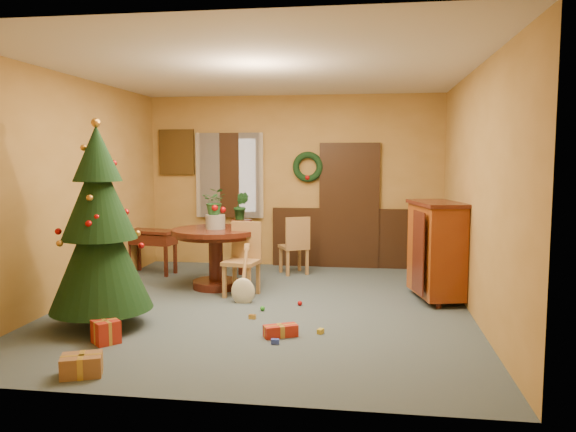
% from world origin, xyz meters
% --- Properties ---
extents(room_envelope, '(5.50, 5.50, 5.50)m').
position_xyz_m(room_envelope, '(0.21, 2.70, 1.12)').
color(room_envelope, '#36464F').
rests_on(room_envelope, ground).
extents(dining_table, '(1.24, 1.24, 0.85)m').
position_xyz_m(dining_table, '(-0.87, 0.91, 0.60)').
color(dining_table, black).
rests_on(dining_table, floor).
extents(urn, '(0.28, 0.28, 0.20)m').
position_xyz_m(urn, '(-0.87, 0.91, 0.95)').
color(urn, slate).
rests_on(urn, dining_table).
extents(centerpiece_plant, '(0.33, 0.29, 0.37)m').
position_xyz_m(centerpiece_plant, '(-0.87, 0.91, 1.24)').
color(centerpiece_plant, '#1E4C23').
rests_on(centerpiece_plant, urn).
extents(chair_near, '(0.49, 0.49, 0.99)m').
position_xyz_m(chair_near, '(-0.39, 0.58, 0.53)').
color(chair_near, olive).
rests_on(chair_near, floor).
extents(chair_far, '(0.55, 0.55, 0.93)m').
position_xyz_m(chair_far, '(0.13, 1.99, 0.50)').
color(chair_far, olive).
rests_on(chair_far, floor).
extents(guitar, '(0.41, 0.53, 0.72)m').
position_xyz_m(guitar, '(-0.30, 0.15, 0.37)').
color(guitar, beige).
rests_on(guitar, floor).
extents(plant_stand, '(0.34, 0.34, 0.88)m').
position_xyz_m(plant_stand, '(-0.72, 1.87, 0.55)').
color(plant_stand, black).
rests_on(plant_stand, floor).
extents(stand_plant, '(0.24, 0.20, 0.44)m').
position_xyz_m(stand_plant, '(-0.72, 1.87, 1.10)').
color(stand_plant, '#19471E').
rests_on(stand_plant, plant_stand).
extents(christmas_tree, '(1.10, 1.10, 2.28)m').
position_xyz_m(christmas_tree, '(-1.62, -1.06, 1.08)').
color(christmas_tree, '#382111').
rests_on(christmas_tree, floor).
extents(writing_desk, '(0.86, 0.54, 0.71)m').
position_xyz_m(writing_desk, '(-2.15, 1.72, 0.53)').
color(writing_desk, black).
rests_on(writing_desk, floor).
extents(sideboard, '(0.75, 1.10, 1.29)m').
position_xyz_m(sideboard, '(2.15, 0.65, 0.69)').
color(sideboard, '#541609').
rests_on(sideboard, floor).
extents(gift_a, '(0.40, 0.35, 0.18)m').
position_xyz_m(gift_a, '(-1.14, -2.40, 0.09)').
color(gift_a, brown).
rests_on(gift_a, floor).
extents(gift_b, '(0.33, 0.33, 0.24)m').
position_xyz_m(gift_b, '(-1.32, -1.58, 0.12)').
color(gift_b, '#A82616').
rests_on(gift_b, floor).
extents(gift_c, '(0.35, 0.33, 0.16)m').
position_xyz_m(gift_c, '(-1.88, 0.16, 0.08)').
color(gift_c, brown).
rests_on(gift_c, floor).
extents(gift_d, '(0.38, 0.29, 0.13)m').
position_xyz_m(gift_d, '(0.38, -1.13, 0.06)').
color(gift_d, '#A82616').
rests_on(gift_d, floor).
extents(toy_a, '(0.08, 0.06, 0.05)m').
position_xyz_m(toy_a, '(0.37, -1.36, 0.03)').
color(toy_a, '#2A40B9').
rests_on(toy_a, floor).
extents(toy_b, '(0.06, 0.06, 0.06)m').
position_xyz_m(toy_b, '(0.01, -0.19, 0.03)').
color(toy_b, '#288A25').
rests_on(toy_b, floor).
extents(toy_c, '(0.07, 0.09, 0.05)m').
position_xyz_m(toy_c, '(0.79, -0.97, 0.03)').
color(toy_c, gold).
rests_on(toy_c, floor).
extents(toy_d, '(0.06, 0.06, 0.06)m').
position_xyz_m(toy_d, '(0.43, 0.12, 0.03)').
color(toy_d, '#AB0B0C').
rests_on(toy_d, floor).
extents(toy_e, '(0.08, 0.06, 0.05)m').
position_xyz_m(toy_e, '(-0.04, -0.54, 0.03)').
color(toy_e, gold).
rests_on(toy_e, floor).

